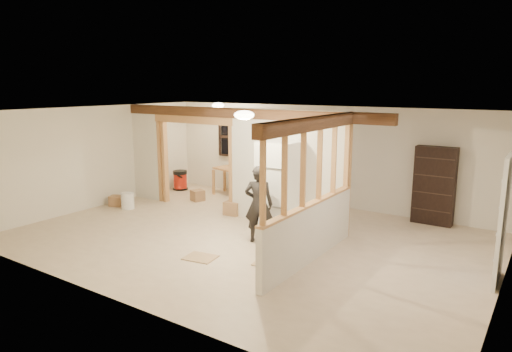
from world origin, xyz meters
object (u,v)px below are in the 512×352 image
Objects in this scene: refrigerator at (280,187)px; shop_vac at (180,180)px; bookshelf at (434,186)px; work_table at (235,182)px; woman at (259,204)px.

shop_vac is (-4.36, 1.67, -0.66)m from refrigerator.
bookshelf is (6.90, 0.60, 0.57)m from shop_vac.
refrigerator is at bearing -20.96° from shop_vac.
work_table is at bearing 142.75° from refrigerator.
work_table is 1.76m from shop_vac.
bookshelf is at bearing -152.40° from woman.
bookshelf is at bearing 5.01° from shop_vac.
refrigerator reaches higher than shop_vac.
woman is 4.00m from bookshelf.
refrigerator is 0.85m from woman.
refrigerator reaches higher than woman.
woman is at bearing -34.86° from work_table.
shop_vac is 0.34× the size of bookshelf.
refrigerator is 1.25× the size of woman.
woman is at bearing -129.16° from bookshelf.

